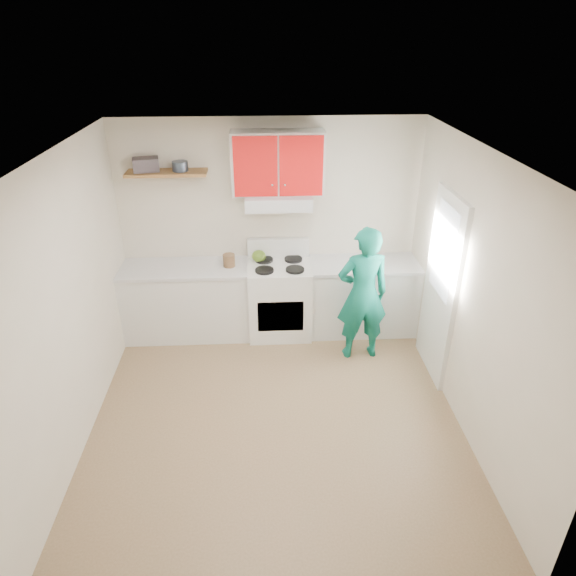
{
  "coord_description": "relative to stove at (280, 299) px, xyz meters",
  "views": [
    {
      "loc": [
        -0.09,
        -3.93,
        3.49
      ],
      "look_at": [
        0.15,
        0.55,
        1.15
      ],
      "focal_mm": 31.48,
      "sensor_mm": 36.0,
      "label": 1
    }
  ],
  "objects": [
    {
      "name": "floor",
      "position": [
        -0.1,
        -1.57,
        -0.46
      ],
      "size": [
        3.8,
        3.8,
        0.0
      ],
      "primitive_type": "plane",
      "color": "brown",
      "rests_on": "ground"
    },
    {
      "name": "ceiling",
      "position": [
        -0.1,
        -1.57,
        2.14
      ],
      "size": [
        3.6,
        3.8,
        0.04
      ],
      "primitive_type": "cube",
      "color": "white",
      "rests_on": "floor"
    },
    {
      "name": "back_wall",
      "position": [
        -0.1,
        0.32,
        0.84
      ],
      "size": [
        3.6,
        0.04,
        2.6
      ],
      "primitive_type": "cube",
      "color": "beige",
      "rests_on": "floor"
    },
    {
      "name": "front_wall",
      "position": [
        -0.1,
        -3.47,
        0.84
      ],
      "size": [
        3.6,
        0.04,
        2.6
      ],
      "primitive_type": "cube",
      "color": "beige",
      "rests_on": "floor"
    },
    {
      "name": "left_wall",
      "position": [
        -1.9,
        -1.57,
        0.84
      ],
      "size": [
        0.04,
        3.8,
        2.6
      ],
      "primitive_type": "cube",
      "color": "beige",
      "rests_on": "floor"
    },
    {
      "name": "right_wall",
      "position": [
        1.7,
        -1.57,
        0.84
      ],
      "size": [
        0.04,
        3.8,
        2.6
      ],
      "primitive_type": "cube",
      "color": "beige",
      "rests_on": "floor"
    },
    {
      "name": "door",
      "position": [
        1.68,
        -0.88,
        0.56
      ],
      "size": [
        0.05,
        0.85,
        2.05
      ],
      "primitive_type": "cube",
      "color": "white",
      "rests_on": "floor"
    },
    {
      "name": "door_glass",
      "position": [
        1.65,
        -0.88,
        0.99
      ],
      "size": [
        0.01,
        0.55,
        0.95
      ],
      "primitive_type": "cube",
      "color": "white",
      "rests_on": "door"
    },
    {
      "name": "counter_left",
      "position": [
        -1.14,
        0.02,
        -0.01
      ],
      "size": [
        1.52,
        0.6,
        0.9
      ],
      "primitive_type": "cube",
      "color": "silver",
      "rests_on": "floor"
    },
    {
      "name": "counter_right",
      "position": [
        1.04,
        0.02,
        -0.01
      ],
      "size": [
        1.32,
        0.6,
        0.9
      ],
      "primitive_type": "cube",
      "color": "silver",
      "rests_on": "floor"
    },
    {
      "name": "stove",
      "position": [
        0.0,
        0.0,
        0.0
      ],
      "size": [
        0.76,
        0.65,
        0.92
      ],
      "primitive_type": "cube",
      "color": "white",
      "rests_on": "floor"
    },
    {
      "name": "range_hood",
      "position": [
        0.0,
        0.1,
        1.24
      ],
      "size": [
        0.76,
        0.44,
        0.15
      ],
      "primitive_type": "cube",
      "color": "silver",
      "rests_on": "back_wall"
    },
    {
      "name": "upper_cabinets",
      "position": [
        0.0,
        0.16,
        1.66
      ],
      "size": [
        1.02,
        0.33,
        0.7
      ],
      "primitive_type": "cube",
      "color": "#B2100F",
      "rests_on": "back_wall"
    },
    {
      "name": "shelf",
      "position": [
        -1.25,
        0.18,
        1.56
      ],
      "size": [
        0.9,
        0.3,
        0.04
      ],
      "primitive_type": "cube",
      "color": "brown",
      "rests_on": "back_wall"
    },
    {
      "name": "books",
      "position": [
        -1.47,
        0.2,
        1.65
      ],
      "size": [
        0.32,
        0.26,
        0.15
      ],
      "primitive_type": "cube",
      "rotation": [
        0.0,
        0.0,
        0.21
      ],
      "color": "#463E43",
      "rests_on": "shelf"
    },
    {
      "name": "tin",
      "position": [
        -1.09,
        0.18,
        1.63
      ],
      "size": [
        0.22,
        0.22,
        0.11
      ],
      "primitive_type": "cylinder",
      "rotation": [
        0.0,
        0.0,
        0.3
      ],
      "color": "#333D4C",
      "rests_on": "shelf"
    },
    {
      "name": "kettle",
      "position": [
        -0.24,
        0.14,
        0.53
      ],
      "size": [
        0.21,
        0.21,
        0.15
      ],
      "primitive_type": "ellipsoid",
      "rotation": [
        0.0,
        0.0,
        -0.24
      ],
      "color": "#4D6E1E",
      "rests_on": "stove"
    },
    {
      "name": "crock",
      "position": [
        -0.6,
        0.02,
        0.53
      ],
      "size": [
        0.15,
        0.15,
        0.17
      ],
      "primitive_type": "cylinder",
      "rotation": [
        0.0,
        0.0,
        -0.05
      ],
      "color": "brown",
      "rests_on": "counter_left"
    },
    {
      "name": "cutting_board",
      "position": [
        0.78,
        0.06,
        0.45
      ],
      "size": [
        0.33,
        0.27,
        0.02
      ],
      "primitive_type": "cube",
      "rotation": [
        0.0,
        0.0,
        -0.22
      ],
      "color": "olive",
      "rests_on": "counter_right"
    },
    {
      "name": "silicone_mat",
      "position": [
        1.47,
        0.01,
        0.44
      ],
      "size": [
        0.34,
        0.28,
        0.01
      ],
      "primitive_type": "cube",
      "rotation": [
        0.0,
        0.0,
        0.01
      ],
      "color": "#B4121D",
      "rests_on": "counter_right"
    },
    {
      "name": "person",
      "position": [
        0.91,
        -0.57,
        0.35
      ],
      "size": [
        0.62,
        0.43,
        1.61
      ],
      "primitive_type": "imported",
      "rotation": [
        0.0,
        0.0,
        3.23
      ],
      "color": "#0B6654",
      "rests_on": "floor"
    }
  ]
}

